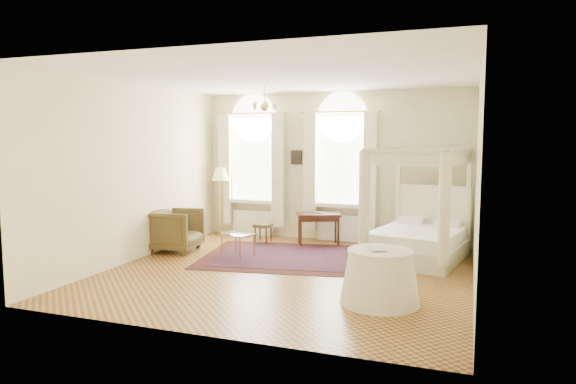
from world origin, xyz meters
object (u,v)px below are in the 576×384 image
object	(u,v)px
nightstand	(435,236)
floor_lamp	(221,177)
writing_desk	(319,218)
canopy_bed	(417,235)
coffee_table	(238,235)
side_table	(380,277)
stool	(263,227)
armchair	(175,230)

from	to	relation	value
nightstand	floor_lamp	bearing A→B (deg)	180.00
writing_desk	canopy_bed	bearing A→B (deg)	-18.67
canopy_bed	coffee_table	bearing A→B (deg)	-167.41
canopy_bed	floor_lamp	distance (m)	4.84
side_table	stool	bearing A→B (deg)	133.14
canopy_bed	armchair	bearing A→B (deg)	-169.85
canopy_bed	stool	size ratio (longest dim) A/B	5.44
nightstand	coffee_table	bearing A→B (deg)	-153.29
nightstand	armchair	world-z (taller)	armchair
side_table	coffee_table	bearing A→B (deg)	147.24
floor_lamp	side_table	distance (m)	5.92
canopy_bed	floor_lamp	size ratio (longest dim) A/B	1.38
floor_lamp	side_table	bearing A→B (deg)	-40.91
writing_desk	stool	bearing A→B (deg)	-174.36
canopy_bed	coffee_table	distance (m)	3.44
canopy_bed	floor_lamp	xyz separation A→B (m)	(-4.64, 1.06, 0.89)
canopy_bed	writing_desk	distance (m)	2.26
writing_desk	side_table	distance (m)	3.98
stool	coffee_table	xyz separation A→B (m)	(0.02, -1.35, 0.05)
nightstand	writing_desk	xyz separation A→B (m)	(-2.38, -0.34, 0.30)
stool	floor_lamp	world-z (taller)	floor_lamp
stool	coffee_table	distance (m)	1.35
floor_lamp	coffee_table	bearing A→B (deg)	-54.62
nightstand	stool	distance (m)	3.65
armchair	side_table	bearing A→B (deg)	-120.02
writing_desk	coffee_table	distance (m)	1.92
armchair	floor_lamp	size ratio (longest dim) A/B	0.59
canopy_bed	coffee_table	size ratio (longest dim) A/B	2.89
nightstand	floor_lamp	distance (m)	5.00
armchair	side_table	xyz separation A→B (m)	(4.47, -1.92, -0.06)
side_table	writing_desk	bearing A→B (deg)	118.75
side_table	floor_lamp	bearing A→B (deg)	139.09
coffee_table	floor_lamp	size ratio (longest dim) A/B	0.48
stool	nightstand	bearing A→B (deg)	7.26
stool	floor_lamp	size ratio (longest dim) A/B	0.25
armchair	coffee_table	xyz separation A→B (m)	(1.35, 0.09, -0.04)
nightstand	stool	bearing A→B (deg)	-172.74
canopy_bed	coffee_table	world-z (taller)	canopy_bed
writing_desk	armchair	bearing A→B (deg)	-148.58
writing_desk	stool	world-z (taller)	writing_desk
stool	armchair	world-z (taller)	armchair
writing_desk	coffee_table	bearing A→B (deg)	-129.52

